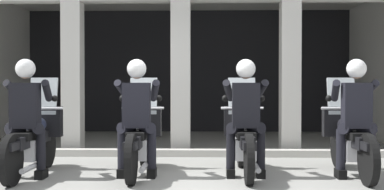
{
  "coord_description": "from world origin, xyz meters",
  "views": [
    {
      "loc": [
        0.19,
        -6.8,
        1.25
      ],
      "look_at": [
        0.0,
        0.37,
        1.1
      ],
      "focal_mm": 47.55,
      "sensor_mm": 36.0,
      "label": 1
    }
  ],
  "objects_px": {
    "motorcycle_far_left": "(34,138)",
    "motorcycle_far_right": "(350,138)",
    "police_officer_far_left": "(26,108)",
    "police_officer_center_right": "(246,107)",
    "motorcycle_center_right": "(244,138)",
    "police_officer_center_left": "(137,107)",
    "motorcycle_center_left": "(140,138)",
    "police_officer_far_right": "(356,108)"
  },
  "relations": [
    {
      "from": "motorcycle_far_left",
      "to": "motorcycle_center_right",
      "type": "bearing_deg",
      "value": -4.95
    },
    {
      "from": "motorcycle_center_right",
      "to": "police_officer_center_right",
      "type": "relative_size",
      "value": 1.29
    },
    {
      "from": "motorcycle_far_left",
      "to": "police_officer_center_right",
      "type": "relative_size",
      "value": 1.29
    },
    {
      "from": "police_officer_far_right",
      "to": "police_officer_center_left",
      "type": "bearing_deg",
      "value": -179.1
    },
    {
      "from": "police_officer_center_right",
      "to": "motorcycle_far_right",
      "type": "relative_size",
      "value": 0.78
    },
    {
      "from": "motorcycle_far_left",
      "to": "motorcycle_far_right",
      "type": "xyz_separation_m",
      "value": [
        4.37,
        0.12,
        0.0
      ]
    },
    {
      "from": "police_officer_far_left",
      "to": "motorcycle_center_right",
      "type": "distance_m",
      "value": 2.98
    },
    {
      "from": "police_officer_far_left",
      "to": "motorcycle_center_right",
      "type": "height_order",
      "value": "police_officer_far_left"
    },
    {
      "from": "motorcycle_center_left",
      "to": "motorcycle_center_right",
      "type": "xyz_separation_m",
      "value": [
        1.46,
        0.03,
        0.0
      ]
    },
    {
      "from": "motorcycle_far_left",
      "to": "police_officer_far_left",
      "type": "xyz_separation_m",
      "value": [
        -0.0,
        -0.28,
        0.44
      ]
    },
    {
      "from": "police_officer_center_left",
      "to": "motorcycle_center_right",
      "type": "bearing_deg",
      "value": 5.52
    },
    {
      "from": "police_officer_center_left",
      "to": "police_officer_center_right",
      "type": "relative_size",
      "value": 1.0
    },
    {
      "from": "police_officer_center_right",
      "to": "motorcycle_far_right",
      "type": "bearing_deg",
      "value": 8.23
    },
    {
      "from": "motorcycle_center_left",
      "to": "police_officer_far_right",
      "type": "xyz_separation_m",
      "value": [
        2.91,
        -0.28,
        0.44
      ]
    },
    {
      "from": "police_officer_center_right",
      "to": "motorcycle_center_right",
      "type": "bearing_deg",
      "value": 87.99
    },
    {
      "from": "motorcycle_center_right",
      "to": "police_officer_far_left",
      "type": "bearing_deg",
      "value": -173.29
    },
    {
      "from": "motorcycle_center_left",
      "to": "motorcycle_center_right",
      "type": "bearing_deg",
      "value": -5.43
    },
    {
      "from": "police_officer_far_left",
      "to": "police_officer_center_right",
      "type": "relative_size",
      "value": 1.0
    },
    {
      "from": "police_officer_far_left",
      "to": "motorcycle_center_left",
      "type": "height_order",
      "value": "police_officer_far_left"
    },
    {
      "from": "police_officer_center_right",
      "to": "police_officer_far_right",
      "type": "xyz_separation_m",
      "value": [
        1.46,
        -0.03,
        0.0
      ]
    },
    {
      "from": "motorcycle_far_left",
      "to": "motorcycle_center_right",
      "type": "xyz_separation_m",
      "value": [
        2.91,
        0.15,
        0.0
      ]
    },
    {
      "from": "motorcycle_center_left",
      "to": "motorcycle_center_right",
      "type": "distance_m",
      "value": 1.46
    },
    {
      "from": "police_officer_far_right",
      "to": "police_officer_far_left",
      "type": "bearing_deg",
      "value": -177.62
    },
    {
      "from": "motorcycle_center_right",
      "to": "police_officer_far_right",
      "type": "relative_size",
      "value": 1.29
    },
    {
      "from": "police_officer_center_left",
      "to": "motorcycle_far_right",
      "type": "bearing_deg",
      "value": -1.08
    },
    {
      "from": "police_officer_center_left",
      "to": "motorcycle_center_left",
      "type": "bearing_deg",
      "value": 82.96
    },
    {
      "from": "motorcycle_far_right",
      "to": "police_officer_center_left",
      "type": "bearing_deg",
      "value": -173.54
    },
    {
      "from": "motorcycle_center_right",
      "to": "police_officer_far_right",
      "type": "bearing_deg",
      "value": -13.8
    },
    {
      "from": "motorcycle_far_right",
      "to": "police_officer_far_right",
      "type": "bearing_deg",
      "value": -89.49
    },
    {
      "from": "police_officer_center_right",
      "to": "police_officer_far_right",
      "type": "distance_m",
      "value": 1.46
    },
    {
      "from": "motorcycle_center_left",
      "to": "motorcycle_far_right",
      "type": "bearing_deg",
      "value": -6.64
    },
    {
      "from": "motorcycle_far_left",
      "to": "motorcycle_center_right",
      "type": "distance_m",
      "value": 2.92
    },
    {
      "from": "motorcycle_far_left",
      "to": "police_officer_far_right",
      "type": "bearing_deg",
      "value": -10.01
    },
    {
      "from": "police_officer_far_right",
      "to": "motorcycle_far_right",
      "type": "bearing_deg",
      "value": 90.51
    },
    {
      "from": "motorcycle_far_left",
      "to": "motorcycle_center_right",
      "type": "relative_size",
      "value": 1.0
    },
    {
      "from": "motorcycle_far_left",
      "to": "police_officer_far_left",
      "type": "bearing_deg",
      "value": -98.16
    },
    {
      "from": "motorcycle_center_left",
      "to": "police_officer_center_left",
      "type": "bearing_deg",
      "value": -97.04
    },
    {
      "from": "motorcycle_center_left",
      "to": "motorcycle_far_right",
      "type": "height_order",
      "value": "same"
    },
    {
      "from": "police_officer_center_left",
      "to": "police_officer_far_right",
      "type": "height_order",
      "value": "same"
    },
    {
      "from": "motorcycle_center_right",
      "to": "police_officer_far_right",
      "type": "height_order",
      "value": "police_officer_far_right"
    },
    {
      "from": "motorcycle_far_left",
      "to": "police_officer_far_left",
      "type": "distance_m",
      "value": 0.52
    },
    {
      "from": "police_officer_far_left",
      "to": "police_officer_center_right",
      "type": "bearing_deg",
      "value": -4.95
    }
  ]
}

